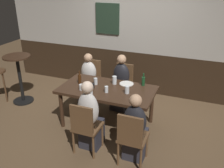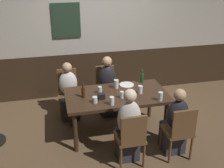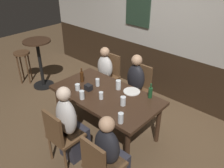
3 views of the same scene
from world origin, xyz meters
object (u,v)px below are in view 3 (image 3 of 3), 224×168
chair_left_far (109,74)px  chair_right_near (100,164)px  pint_glass_pale (98,83)px  condiment_caddy (88,87)px  pint_glass_stout (121,119)px  person_left_far (103,78)px  chair_mid_far (139,86)px  highball_clear (78,87)px  tumbler_water (101,96)px  side_bar_table (40,60)px  beer_glass_tall (82,95)px  bar_stool (23,59)px  plate_white_large (132,91)px  beer_bottle_brown (82,76)px  beer_glass_half (123,102)px  pint_glass_amber (118,85)px  person_right_near (110,158)px  person_mid_near (71,129)px  dining_table (106,98)px  person_mid_far (133,90)px  beer_bottle_green (150,92)px

chair_left_far → chair_right_near: 2.28m
pint_glass_pale → condiment_caddy: bearing=-93.2°
condiment_caddy → pint_glass_stout: bearing=-16.8°
person_left_far → chair_mid_far: bearing=12.6°
highball_clear → tumbler_water: bearing=8.5°
chair_mid_far → side_bar_table: (-2.08, -0.71, 0.12)m
beer_glass_tall → bar_stool: beer_glass_tall is taller
plate_white_large → tumbler_water: bearing=-114.6°
pint_glass_stout → beer_bottle_brown: beer_bottle_brown is taller
beer_glass_half → pint_glass_pale: (-0.65, 0.14, -0.00)m
pint_glass_amber → beer_glass_tall: 0.60m
chair_right_near → side_bar_table: bearing=160.0°
chair_right_near → person_right_near: (-0.00, 0.16, -0.04)m
pint_glass_pale → beer_glass_half: bearing=-12.2°
person_right_near → beer_glass_half: size_ratio=8.23×
person_mid_near → tumbler_water: size_ratio=10.48×
beer_bottle_brown → bar_stool: (-1.98, 0.00, -0.27)m
dining_table → person_mid_far: (-0.00, 0.70, -0.18)m
chair_right_near → plate_white_large: 1.30m
person_left_far → pint_glass_pale: 0.85m
beer_glass_half → beer_bottle_green: bearing=67.9°
person_mid_far → highball_clear: 1.05m
highball_clear → beer_bottle_green: bearing=31.2°
pint_glass_stout → highball_clear: 1.02m
person_left_far → highball_clear: 1.03m
person_mid_far → beer_bottle_brown: person_mid_far is taller
beer_bottle_brown → side_bar_table: (-1.53, 0.15, -0.22)m
person_mid_near → beer_glass_tall: bearing=113.0°
chair_right_near → beer_glass_tall: size_ratio=6.59×
chair_left_far → chair_mid_far: 0.74m
pint_glass_stout → highball_clear: (-1.01, 0.16, -0.02)m
chair_mid_far → plate_white_large: size_ratio=3.41×
pint_glass_amber → beer_bottle_green: 0.52m
plate_white_large → side_bar_table: 2.35m
person_mid_far → beer_bottle_brown: 0.96m
chair_right_near → chair_mid_far: (-0.74, 1.73, 0.00)m
person_right_near → chair_right_near: bearing=-90.0°
beer_glass_tall → bar_stool: bearing=171.7°
person_left_far → person_mid_far: (0.74, 0.00, 0.03)m
chair_right_near → beer_bottle_brown: bearing=145.8°
chair_right_near → side_bar_table: side_bar_table is taller
person_left_far → beer_bottle_green: 1.39m
chair_mid_far → beer_glass_tall: 1.25m
person_mid_near → plate_white_large: person_mid_near is taller
beer_bottle_green → tumbler_water: bearing=-134.8°
chair_right_near → beer_bottle_green: 1.29m
person_right_near → beer_bottle_green: bearing=99.7°
chair_right_near → person_mid_near: (-0.74, 0.16, -0.00)m
chair_left_far → chair_mid_far: bearing=0.0°
pint_glass_pale → beer_bottle_brown: size_ratio=0.50×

